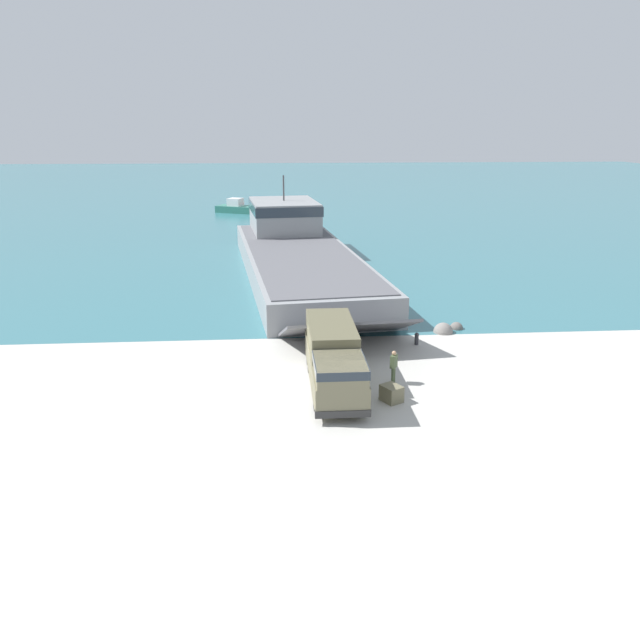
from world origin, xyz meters
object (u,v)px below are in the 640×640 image
(military_truck, at_px, (334,358))
(moored_boat_b, at_px, (264,208))
(cargo_crate, at_px, (391,393))
(moored_boat_a, at_px, (238,208))
(mooring_bollard, at_px, (417,338))
(soldier_on_ramp, at_px, (394,365))
(landing_craft, at_px, (296,249))

(military_truck, height_order, moored_boat_b, military_truck)
(moored_boat_b, height_order, cargo_crate, moored_boat_b)
(moored_boat_a, distance_m, cargo_crate, 66.16)
(moored_boat_a, distance_m, mooring_bollard, 59.31)
(moored_boat_a, bearing_deg, military_truck, 32.24)
(mooring_bollard, bearing_deg, moored_boat_b, 99.50)
(military_truck, height_order, soldier_on_ramp, military_truck)
(moored_boat_b, xyz_separation_m, cargo_crate, (6.74, -64.78, -0.26))
(cargo_crate, bearing_deg, soldier_on_ramp, 77.31)
(military_truck, xyz_separation_m, cargo_crate, (2.47, -1.84, -1.10))
(mooring_bollard, bearing_deg, moored_boat_a, 102.94)
(soldier_on_ramp, xyz_separation_m, moored_boat_b, (-7.21, 62.69, -0.32))
(landing_craft, distance_m, moored_boat_a, 38.45)
(soldier_on_ramp, xyz_separation_m, moored_boat_a, (-10.91, 63.25, -0.29))
(mooring_bollard, xyz_separation_m, cargo_crate, (-2.84, -7.53, -0.01))
(moored_boat_b, bearing_deg, landing_craft, -78.11)
(military_truck, height_order, mooring_bollard, military_truck)
(landing_craft, xyz_separation_m, moored_boat_a, (-7.05, 37.78, -1.11))
(moored_boat_a, bearing_deg, soldier_on_ramp, 34.88)
(soldier_on_ramp, relative_size, mooring_bollard, 2.31)
(soldier_on_ramp, bearing_deg, cargo_crate, -70.98)
(moored_boat_b, bearing_deg, mooring_bollard, -73.76)
(landing_craft, xyz_separation_m, soldier_on_ramp, (3.86, -25.47, -0.83))
(moored_boat_b, relative_size, mooring_bollard, 10.77)
(landing_craft, bearing_deg, moored_boat_b, 88.87)
(landing_craft, bearing_deg, mooring_bollard, -78.99)
(mooring_bollard, relative_size, cargo_crate, 0.79)
(military_truck, xyz_separation_m, soldier_on_ramp, (2.94, 0.25, -0.52))
(military_truck, bearing_deg, moored_boat_a, -173.06)
(military_truck, bearing_deg, soldier_on_ramp, 94.63)
(landing_craft, height_order, mooring_bollard, landing_craft)
(military_truck, bearing_deg, moored_boat_b, -176.34)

